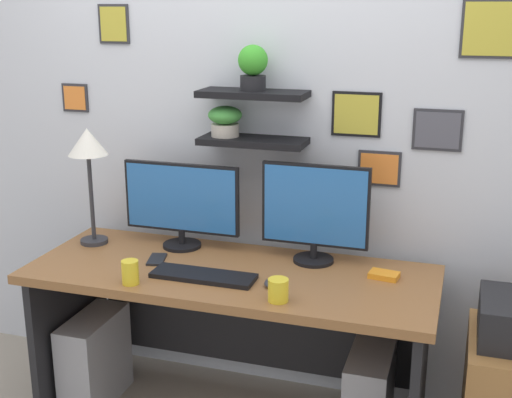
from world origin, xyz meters
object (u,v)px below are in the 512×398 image
(monitor_left, at_px, (181,203))
(desk_lamp, at_px, (88,151))
(coffee_mug, at_px, (278,290))
(computer_tower_right, at_px, (369,395))
(keyboard, at_px, (203,276))
(pen_cup, at_px, (130,272))
(computer_tower_left, at_px, (95,359))
(monitor_right, at_px, (315,211))
(computer_mouse, at_px, (272,282))
(desk, at_px, (235,309))
(cell_phone, at_px, (157,259))
(scissors_tray, at_px, (384,275))

(monitor_left, relative_size, desk_lamp, 1.01)
(coffee_mug, bearing_deg, computer_tower_right, 44.04)
(monitor_left, height_order, computer_tower_right, monitor_left)
(keyboard, bearing_deg, pen_cup, -150.91)
(keyboard, relative_size, computer_tower_left, 1.00)
(monitor_right, xyz_separation_m, pen_cup, (-0.66, -0.48, -0.18))
(monitor_right, relative_size, computer_mouse, 5.30)
(monitor_right, bearing_deg, desk, -153.14)
(cell_phone, distance_m, computer_tower_left, 0.63)
(monitor_left, bearing_deg, desk, -26.87)
(cell_phone, bearing_deg, scissors_tray, -8.24)
(keyboard, distance_m, computer_mouse, 0.30)
(computer_mouse, xyz_separation_m, coffee_mug, (0.06, -0.13, 0.03))
(desk_lamp, relative_size, cell_phone, 3.97)
(computer_tower_left, height_order, computer_tower_right, computer_tower_left)
(desk, height_order, cell_phone, cell_phone)
(computer_mouse, relative_size, coffee_mug, 1.00)
(coffee_mug, distance_m, computer_tower_left, 1.14)
(desk_lamp, relative_size, coffee_mug, 6.17)
(keyboard, xyz_separation_m, cell_phone, (-0.27, 0.13, -0.01))
(coffee_mug, xyz_separation_m, computer_tower_right, (0.33, 0.32, -0.59))
(cell_phone, xyz_separation_m, pen_cup, (0.01, -0.27, 0.05))
(scissors_tray, height_order, computer_tower_right, scissors_tray)
(computer_tower_left, bearing_deg, monitor_left, 33.57)
(monitor_left, distance_m, pen_cup, 0.51)
(monitor_right, relative_size, cell_phone, 3.41)
(monitor_left, relative_size, keyboard, 1.28)
(desk, height_order, desk_lamp, desk_lamp)
(desk, relative_size, computer_mouse, 19.53)
(desk_lamp, xyz_separation_m, cell_phone, (0.39, -0.12, -0.44))
(computer_mouse, relative_size, computer_tower_left, 0.21)
(monitor_right, distance_m, desk_lamp, 1.08)
(computer_tower_left, bearing_deg, desk, 6.91)
(keyboard, relative_size, cell_phone, 3.14)
(monitor_right, xyz_separation_m, scissors_tray, (0.32, -0.10, -0.22))
(monitor_right, xyz_separation_m, keyboard, (-0.40, -0.33, -0.22))
(desk, relative_size, monitor_right, 3.69)
(monitor_left, bearing_deg, coffee_mug, -37.35)
(computer_mouse, bearing_deg, computer_tower_right, 25.32)
(desk_lamp, distance_m, coffee_mug, 1.16)
(computer_mouse, height_order, scissors_tray, computer_mouse)
(monitor_right, bearing_deg, computer_mouse, -107.16)
(monitor_right, height_order, keyboard, monitor_right)
(keyboard, height_order, scissors_tray, scissors_tray)
(monitor_left, height_order, cell_phone, monitor_left)
(cell_phone, relative_size, coffee_mug, 1.56)
(monitor_left, height_order, coffee_mug, monitor_left)
(monitor_left, bearing_deg, keyboard, -54.28)
(computer_tower_right, bearing_deg, scissors_tray, 50.78)
(keyboard, height_order, computer_tower_left, keyboard)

